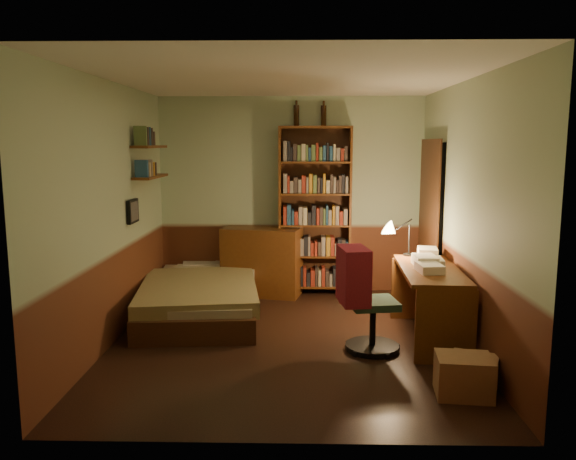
{
  "coord_description": "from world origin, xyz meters",
  "views": [
    {
      "loc": [
        0.13,
        -5.49,
        1.99
      ],
      "look_at": [
        0.0,
        0.25,
        1.1
      ],
      "focal_mm": 35.0,
      "sensor_mm": 36.0,
      "label": 1
    }
  ],
  "objects_px": {
    "bookshelf": "(315,211)",
    "cardboard_box_b": "(474,372)",
    "cardboard_box_a": "(464,376)",
    "bed": "(202,284)",
    "desk": "(429,304)",
    "mini_stereo": "(294,221)",
    "dresser": "(262,261)",
    "office_chair": "(373,296)",
    "desk_lamp": "(409,233)"
  },
  "relations": [
    {
      "from": "bed",
      "to": "desk",
      "type": "xyz_separation_m",
      "value": [
        2.48,
        -0.89,
        0.03
      ]
    },
    {
      "from": "bed",
      "to": "desk",
      "type": "bearing_deg",
      "value": -24.7
    },
    {
      "from": "office_chair",
      "to": "cardboard_box_b",
      "type": "xyz_separation_m",
      "value": [
        0.73,
        -0.82,
        -0.41
      ]
    },
    {
      "from": "desk_lamp",
      "to": "mini_stereo",
      "type": "bearing_deg",
      "value": 135.01
    },
    {
      "from": "bed",
      "to": "desk",
      "type": "relative_size",
      "value": 1.66
    },
    {
      "from": "cardboard_box_a",
      "to": "mini_stereo",
      "type": "bearing_deg",
      "value": 113.9
    },
    {
      "from": "cardboard_box_a",
      "to": "bookshelf",
      "type": "bearing_deg",
      "value": 109.76
    },
    {
      "from": "office_chair",
      "to": "cardboard_box_a",
      "type": "xyz_separation_m",
      "value": [
        0.6,
        -0.98,
        -0.38
      ]
    },
    {
      "from": "bed",
      "to": "cardboard_box_b",
      "type": "relative_size",
      "value": 6.25
    },
    {
      "from": "bed",
      "to": "office_chair",
      "type": "relative_size",
      "value": 2.13
    },
    {
      "from": "bookshelf",
      "to": "cardboard_box_b",
      "type": "xyz_separation_m",
      "value": [
        1.24,
        -2.93,
        -0.97
      ]
    },
    {
      "from": "desk_lamp",
      "to": "office_chair",
      "type": "height_order",
      "value": "desk_lamp"
    },
    {
      "from": "bed",
      "to": "cardboard_box_a",
      "type": "relative_size",
      "value": 5.35
    },
    {
      "from": "desk",
      "to": "office_chair",
      "type": "xyz_separation_m",
      "value": [
        -0.61,
        -0.33,
        0.17
      ]
    },
    {
      "from": "mini_stereo",
      "to": "desk",
      "type": "height_order",
      "value": "mini_stereo"
    },
    {
      "from": "mini_stereo",
      "to": "cardboard_box_b",
      "type": "height_order",
      "value": "mini_stereo"
    },
    {
      "from": "dresser",
      "to": "office_chair",
      "type": "height_order",
      "value": "office_chair"
    },
    {
      "from": "desk",
      "to": "dresser",
      "type": "bearing_deg",
      "value": 139.66
    },
    {
      "from": "cardboard_box_b",
      "to": "cardboard_box_a",
      "type": "bearing_deg",
      "value": -129.67
    },
    {
      "from": "dresser",
      "to": "cardboard_box_b",
      "type": "height_order",
      "value": "dresser"
    },
    {
      "from": "bookshelf",
      "to": "mini_stereo",
      "type": "bearing_deg",
      "value": 173.5
    },
    {
      "from": "bookshelf",
      "to": "office_chair",
      "type": "relative_size",
      "value": 2.04
    },
    {
      "from": "bed",
      "to": "cardboard_box_b",
      "type": "distance_m",
      "value": 3.31
    },
    {
      "from": "desk",
      "to": "cardboard_box_a",
      "type": "height_order",
      "value": "desk"
    },
    {
      "from": "cardboard_box_b",
      "to": "desk",
      "type": "bearing_deg",
      "value": 95.96
    },
    {
      "from": "desk",
      "to": "desk_lamp",
      "type": "relative_size",
      "value": 2.67
    },
    {
      "from": "cardboard_box_a",
      "to": "cardboard_box_b",
      "type": "xyz_separation_m",
      "value": [
        0.13,
        0.16,
        -0.03
      ]
    },
    {
      "from": "bookshelf",
      "to": "desk_lamp",
      "type": "xyz_separation_m",
      "value": [
        1.02,
        -1.13,
        -0.1
      ]
    },
    {
      "from": "mini_stereo",
      "to": "desk_lamp",
      "type": "relative_size",
      "value": 0.53
    },
    {
      "from": "desk",
      "to": "cardboard_box_a",
      "type": "relative_size",
      "value": 3.22
    },
    {
      "from": "desk",
      "to": "desk_lamp",
      "type": "distance_m",
      "value": 0.91
    },
    {
      "from": "bed",
      "to": "cardboard_box_b",
      "type": "xyz_separation_m",
      "value": [
        2.6,
        -2.04,
        -0.21
      ]
    },
    {
      "from": "bed",
      "to": "cardboard_box_a",
      "type": "bearing_deg",
      "value": -46.64
    },
    {
      "from": "cardboard_box_a",
      "to": "bed",
      "type": "bearing_deg",
      "value": 138.36
    },
    {
      "from": "bookshelf",
      "to": "desk",
      "type": "xyz_separation_m",
      "value": [
        1.12,
        -1.78,
        -0.73
      ]
    },
    {
      "from": "bookshelf",
      "to": "cardboard_box_a",
      "type": "xyz_separation_m",
      "value": [
        1.11,
        -3.09,
        -0.94
      ]
    },
    {
      "from": "desk_lamp",
      "to": "cardboard_box_b",
      "type": "xyz_separation_m",
      "value": [
        0.21,
        -1.8,
        -0.87
      ]
    },
    {
      "from": "dresser",
      "to": "cardboard_box_a",
      "type": "xyz_separation_m",
      "value": [
        1.81,
        -3.01,
        -0.29
      ]
    },
    {
      "from": "bed",
      "to": "office_chair",
      "type": "bearing_deg",
      "value": -38.02
    },
    {
      "from": "bookshelf",
      "to": "cardboard_box_b",
      "type": "height_order",
      "value": "bookshelf"
    },
    {
      "from": "mini_stereo",
      "to": "desk",
      "type": "relative_size",
      "value": 0.2
    },
    {
      "from": "mini_stereo",
      "to": "office_chair",
      "type": "relative_size",
      "value": 0.25
    },
    {
      "from": "dresser",
      "to": "cardboard_box_a",
      "type": "bearing_deg",
      "value": -47.06
    },
    {
      "from": "cardboard_box_b",
      "to": "office_chair",
      "type": "bearing_deg",
      "value": 131.53
    },
    {
      "from": "bookshelf",
      "to": "desk",
      "type": "bearing_deg",
      "value": -56.17
    },
    {
      "from": "desk",
      "to": "office_chair",
      "type": "height_order",
      "value": "office_chair"
    },
    {
      "from": "dresser",
      "to": "cardboard_box_a",
      "type": "relative_size",
      "value": 2.34
    },
    {
      "from": "dresser",
      "to": "office_chair",
      "type": "distance_m",
      "value": 2.36
    },
    {
      "from": "desk_lamp",
      "to": "bookshelf",
      "type": "bearing_deg",
      "value": 129.16
    },
    {
      "from": "mini_stereo",
      "to": "cardboard_box_b",
      "type": "relative_size",
      "value": 0.74
    }
  ]
}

